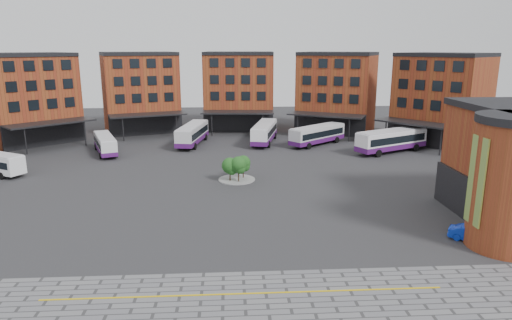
{
  "coord_description": "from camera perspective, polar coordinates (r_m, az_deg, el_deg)",
  "views": [
    {
      "loc": [
        1.15,
        -40.52,
        15.58
      ],
      "look_at": [
        3.94,
        5.75,
        4.0
      ],
      "focal_mm": 32.0,
      "sensor_mm": 36.0,
      "label": 1
    }
  ],
  "objects": [
    {
      "name": "bus_e",
      "position": [
        74.65,
        7.68,
        3.18
      ],
      "size": [
        10.19,
        9.05,
        3.13
      ],
      "rotation": [
        0.0,
        0.0,
        -0.88
      ],
      "color": "silver",
      "rests_on": "ground"
    },
    {
      "name": "main_building",
      "position": [
        79.43,
        -7.78,
        7.86
      ],
      "size": [
        94.14,
        42.48,
        14.6
      ],
      "color": "brown",
      "rests_on": "ground"
    },
    {
      "name": "yellow_line",
      "position": [
        30.76,
        -1.45,
        -16.35
      ],
      "size": [
        26.0,
        0.15,
        0.02
      ],
      "primitive_type": "cube",
      "color": "gold",
      "rests_on": "paving_zone"
    },
    {
      "name": "ground",
      "position": [
        43.43,
        -4.77,
        -7.05
      ],
      "size": [
        160.0,
        160.0,
        0.0
      ],
      "primitive_type": "plane",
      "color": "#28282B",
      "rests_on": "ground"
    },
    {
      "name": "bus_c",
      "position": [
        74.93,
        -7.95,
        3.27
      ],
      "size": [
        4.73,
        11.89,
        3.27
      ],
      "rotation": [
        0.0,
        0.0,
        -0.18
      ],
      "color": "silver",
      "rests_on": "ground"
    },
    {
      "name": "bus_b",
      "position": [
        71.55,
        -18.34,
        1.95
      ],
      "size": [
        5.65,
        9.94,
        2.76
      ],
      "rotation": [
        0.0,
        0.0,
        0.37
      ],
      "color": "silver",
      "rests_on": "ground"
    },
    {
      "name": "bus_f",
      "position": [
        71.58,
        16.58,
        2.39
      ],
      "size": [
        12.15,
        7.96,
        3.43
      ],
      "rotation": [
        0.0,
        0.0,
        -1.11
      ],
      "color": "white",
      "rests_on": "ground"
    },
    {
      "name": "bus_d",
      "position": [
        75.59,
        1.06,
        3.5
      ],
      "size": [
        5.27,
        11.92,
        3.27
      ],
      "rotation": [
        0.0,
        0.0,
        -0.23
      ],
      "color": "white",
      "rests_on": "ground"
    },
    {
      "name": "tree_island",
      "position": [
        53.94,
        -2.39,
        -0.82
      ],
      "size": [
        4.4,
        4.4,
        3.13
      ],
      "color": "gray",
      "rests_on": "ground"
    },
    {
      "name": "blue_car",
      "position": [
        41.81,
        25.53,
        -8.37
      ],
      "size": [
        3.89,
        3.24,
        1.25
      ],
      "primitive_type": "imported",
      "rotation": [
        0.0,
        0.0,
        0.97
      ],
      "color": "#0D2DB4",
      "rests_on": "ground"
    }
  ]
}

